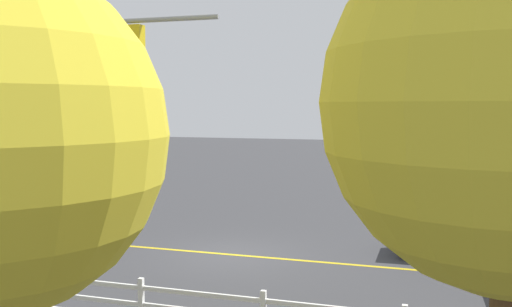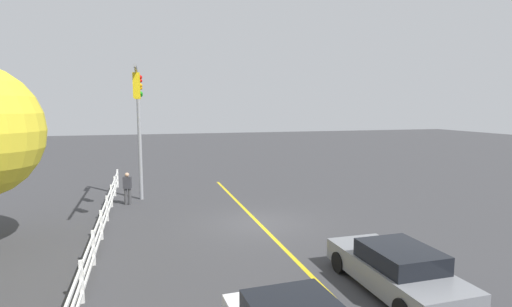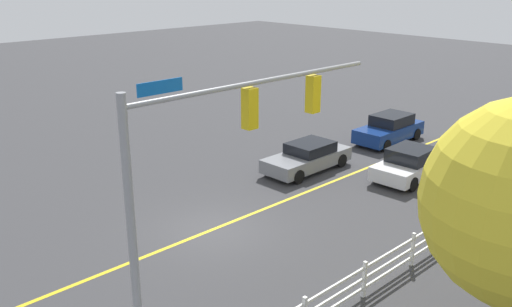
# 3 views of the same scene
# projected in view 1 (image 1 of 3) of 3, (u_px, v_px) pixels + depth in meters

# --- Properties ---
(ground_plane) EXTENTS (120.00, 120.00, 0.00)m
(ground_plane) POSITION_uv_depth(u_px,v_px,m) (232.00, 255.00, 18.08)
(ground_plane) COLOR #38383A
(lane_center_stripe) EXTENTS (28.00, 0.16, 0.01)m
(lane_center_stripe) POSITION_uv_depth(u_px,v_px,m) (361.00, 265.00, 16.87)
(lane_center_stripe) COLOR gold
(lane_center_stripe) RESTS_ON ground_plane
(signal_assembly) EXTENTS (7.81, 0.38, 6.95)m
(signal_assembly) POSITION_uv_depth(u_px,v_px,m) (12.00, 94.00, 14.15)
(signal_assembly) COLOR gray
(signal_assembly) RESTS_ON ground_plane
(car_0) EXTENTS (4.62, 1.96, 1.34)m
(car_0) POSITION_uv_depth(u_px,v_px,m) (478.00, 238.00, 17.53)
(car_0) COLOR slate
(car_0) RESTS_ON ground_plane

